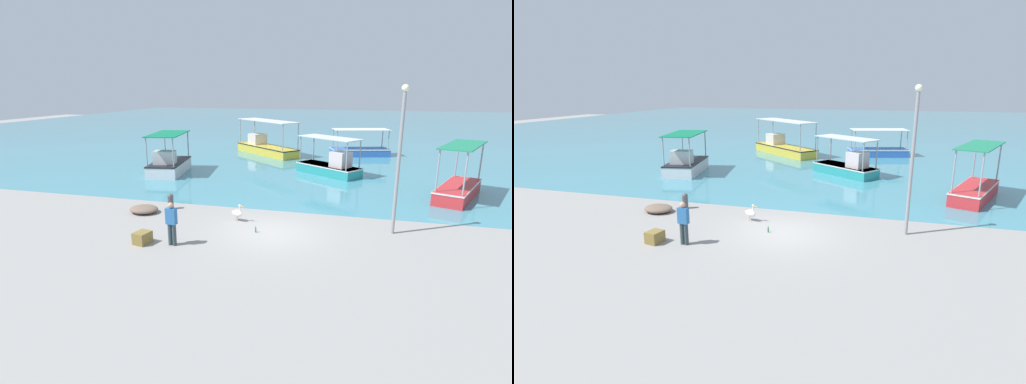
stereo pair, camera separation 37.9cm
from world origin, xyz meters
TOP-DOWN VIEW (x-y plane):
  - ground at (0.00, 0.00)m, footprint 120.00×120.00m
  - harbor_water at (0.00, 48.00)m, footprint 110.00×90.00m
  - fishing_boat_near_left at (1.40, 12.02)m, footprint 4.70×4.01m
  - fishing_boat_far_left at (3.21, 20.67)m, footprint 5.27×3.17m
  - fishing_boat_center at (8.55, 7.83)m, footprint 3.31×5.19m
  - fishing_boat_far_right at (-4.92, 19.49)m, footprint 6.55×5.99m
  - fishing_boat_near_right at (-9.48, 9.61)m, footprint 2.85×4.85m
  - pelican at (-1.81, 1.08)m, footprint 0.76×0.50m
  - lamp_post at (4.83, 1.22)m, footprint 0.28×0.28m
  - mooring_bollard at (-5.54, 1.98)m, footprint 0.30×0.30m
  - fisherman_standing at (-3.34, -2.27)m, footprint 0.42×0.25m
  - net_pile at (-6.50, 1.07)m, footprint 1.38×1.17m
  - cargo_crate at (-4.53, -2.41)m, footprint 0.63×0.71m
  - glass_bottle at (-0.64, -0.12)m, footprint 0.07×0.07m

SIDE VIEW (x-z plane):
  - ground at x=0.00m, z-range 0.00..0.00m
  - harbor_water at x=0.00m, z-range 0.00..0.00m
  - glass_bottle at x=-0.64m, z-range -0.03..0.24m
  - net_pile at x=-6.50m, z-range 0.00..0.36m
  - cargo_crate at x=-4.53m, z-range 0.00..0.46m
  - pelican at x=-1.81m, z-range -0.02..0.78m
  - mooring_bollard at x=-5.54m, z-range 0.03..0.81m
  - fishing_boat_far_left at x=3.21m, z-range -0.66..1.64m
  - fishing_boat_center at x=8.55m, z-range -0.90..2.01m
  - fishing_boat_near_left at x=1.40m, z-range -0.64..1.91m
  - fishing_boat_far_right at x=-4.92m, z-range -0.85..2.14m
  - fishing_boat_near_right at x=-9.48m, z-range -0.72..2.04m
  - fisherman_standing at x=-3.34m, z-range 0.06..1.75m
  - lamp_post at x=4.83m, z-range 0.36..6.30m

